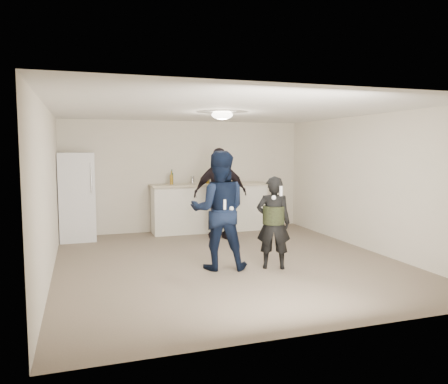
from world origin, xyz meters
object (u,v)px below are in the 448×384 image
object	(u,v)px
shaker	(192,180)
man	(219,210)
counter	(210,208)
spectator	(220,194)
fridge	(77,197)
woman	(273,223)

from	to	relation	value
shaker	man	xyz separation A→B (m)	(-0.36, -3.12, -0.25)
man	shaker	bearing A→B (deg)	-81.12
counter	spectator	size ratio (longest dim) A/B	1.37
fridge	shaker	bearing A→B (deg)	3.87
shaker	spectator	bearing A→B (deg)	-69.88
woman	fridge	bearing A→B (deg)	-24.67
counter	shaker	xyz separation A→B (m)	(-0.38, 0.10, 0.65)
shaker	woman	xyz separation A→B (m)	(0.45, -3.38, -0.45)
shaker	man	size ratio (longest dim) A/B	0.09
counter	man	world-z (taller)	man
counter	spectator	world-z (taller)	spectator
shaker	fridge	bearing A→B (deg)	-176.13
shaker	spectator	xyz separation A→B (m)	(0.35, -0.97, -0.23)
counter	woman	size ratio (longest dim) A/B	1.78
counter	man	xyz separation A→B (m)	(-0.74, -3.03, 0.40)
shaker	spectator	world-z (taller)	spectator
shaker	counter	bearing A→B (deg)	-14.43
counter	woman	xyz separation A→B (m)	(0.07, -3.29, 0.20)
counter	fridge	size ratio (longest dim) A/B	1.44
counter	spectator	distance (m)	0.97
spectator	fridge	bearing A→B (deg)	-9.17
counter	spectator	bearing A→B (deg)	-91.63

